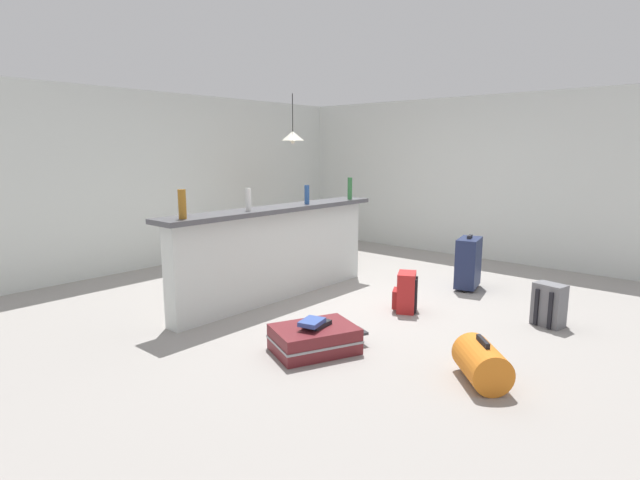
# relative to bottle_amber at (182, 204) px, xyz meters

# --- Properties ---
(ground_plane) EXTENTS (13.00, 13.00, 0.05)m
(ground_plane) POSITION_rel_bottle_amber_xyz_m (1.87, -0.43, -1.22)
(ground_plane) COLOR gray
(wall_back) EXTENTS (6.60, 0.10, 2.50)m
(wall_back) POSITION_rel_bottle_amber_xyz_m (1.87, 2.62, 0.05)
(wall_back) COLOR silver
(wall_back) RESTS_ON ground_plane
(wall_right) EXTENTS (0.10, 6.00, 2.50)m
(wall_right) POSITION_rel_bottle_amber_xyz_m (4.92, -0.13, 0.05)
(wall_right) COLOR silver
(wall_right) RESTS_ON ground_plane
(partition_half_wall) EXTENTS (2.80, 0.20, 1.01)m
(partition_half_wall) POSITION_rel_bottle_amber_xyz_m (1.25, 0.06, -0.69)
(partition_half_wall) COLOR silver
(partition_half_wall) RESTS_ON ground_plane
(bar_countertop) EXTENTS (2.96, 0.40, 0.05)m
(bar_countertop) POSITION_rel_bottle_amber_xyz_m (1.25, 0.06, -0.16)
(bar_countertop) COLOR #4C4C51
(bar_countertop) RESTS_ON partition_half_wall
(bottle_amber) EXTENTS (0.07, 0.07, 0.27)m
(bottle_amber) POSITION_rel_bottle_amber_xyz_m (0.00, 0.00, 0.00)
(bottle_amber) COLOR #9E661E
(bottle_amber) RESTS_ON bar_countertop
(bottle_white) EXTENTS (0.06, 0.06, 0.24)m
(bottle_white) POSITION_rel_bottle_amber_xyz_m (0.81, 0.02, -0.02)
(bottle_white) COLOR silver
(bottle_white) RESTS_ON bar_countertop
(bottle_blue) EXTENTS (0.06, 0.06, 0.22)m
(bottle_blue) POSITION_rel_bottle_amber_xyz_m (1.69, -0.00, -0.03)
(bottle_blue) COLOR #284C89
(bottle_blue) RESTS_ON bar_countertop
(bottle_green) EXTENTS (0.06, 0.06, 0.28)m
(bottle_green) POSITION_rel_bottle_amber_xyz_m (2.47, -0.03, 0.00)
(bottle_green) COLOR #2D6B38
(bottle_green) RESTS_ON bar_countertop
(dining_table) EXTENTS (1.10, 0.80, 0.74)m
(dining_table) POSITION_rel_bottle_amber_xyz_m (2.87, 1.37, -0.55)
(dining_table) COLOR brown
(dining_table) RESTS_ON ground_plane
(dining_chair_near_partition) EXTENTS (0.46, 0.46, 0.93)m
(dining_chair_near_partition) POSITION_rel_bottle_amber_xyz_m (2.82, 0.82, -0.68)
(dining_chair_near_partition) COLOR #4C331E
(dining_chair_near_partition) RESTS_ON ground_plane
(pendant_lamp) EXTENTS (0.34, 0.34, 0.73)m
(pendant_lamp) POSITION_rel_bottle_amber_xyz_m (2.85, 1.34, 0.69)
(pendant_lamp) COLOR black
(suitcase_flat_maroon) EXTENTS (0.89, 0.73, 0.22)m
(suitcase_flat_maroon) POSITION_rel_bottle_amber_xyz_m (0.38, -1.29, -1.09)
(suitcase_flat_maroon) COLOR maroon
(suitcase_flat_maroon) RESTS_ON ground_plane
(suitcase_upright_navy) EXTENTS (0.48, 0.34, 0.67)m
(suitcase_upright_navy) POSITION_rel_bottle_amber_xyz_m (3.08, -1.40, -0.87)
(suitcase_upright_navy) COLOR #1E284C
(suitcase_upright_navy) RESTS_ON ground_plane
(duffel_bag_orange) EXTENTS (0.55, 0.55, 0.34)m
(duffel_bag_orange) POSITION_rel_bottle_amber_xyz_m (0.75, -2.60, -1.05)
(duffel_bag_orange) COLOR orange
(duffel_bag_orange) RESTS_ON ground_plane
(backpack_red) EXTENTS (0.33, 0.32, 0.42)m
(backpack_red) POSITION_rel_bottle_amber_xyz_m (1.82, -1.29, -1.00)
(backpack_red) COLOR red
(backpack_red) RESTS_ON ground_plane
(backpack_grey) EXTENTS (0.29, 0.31, 0.42)m
(backpack_grey) POSITION_rel_bottle_amber_xyz_m (2.36, -2.58, -1.00)
(backpack_grey) COLOR slate
(backpack_grey) RESTS_ON ground_plane
(book_stack) EXTENTS (0.32, 0.21, 0.08)m
(book_stack) POSITION_rel_bottle_amber_xyz_m (0.37, -1.29, -0.94)
(book_stack) COLOR black
(book_stack) RESTS_ON suitcase_flat_maroon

